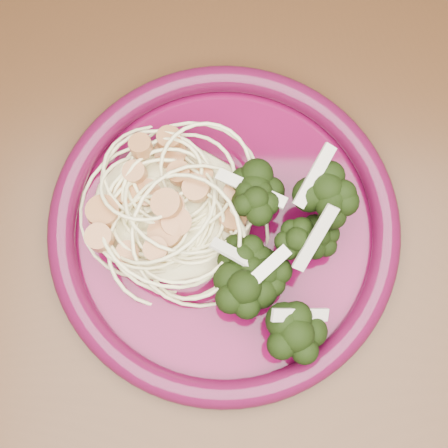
% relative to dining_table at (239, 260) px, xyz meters
% --- Properties ---
extents(dining_table, '(1.20, 0.80, 0.75)m').
position_rel_dining_table_xyz_m(dining_table, '(0.00, 0.00, 0.00)').
color(dining_table, '#472814').
rests_on(dining_table, ground).
extents(dinner_plate, '(0.35, 0.35, 0.02)m').
position_rel_dining_table_xyz_m(dinner_plate, '(-0.01, 0.01, 0.11)').
color(dinner_plate, '#530728').
rests_on(dinner_plate, dining_table).
extents(spaghetti_pile, '(0.16, 0.15, 0.03)m').
position_rel_dining_table_xyz_m(spaghetti_pile, '(-0.06, 0.02, 0.12)').
color(spaghetti_pile, '#F9F2B4').
rests_on(spaghetti_pile, dinner_plate).
extents(scallop_cluster, '(0.15, 0.15, 0.04)m').
position_rel_dining_table_xyz_m(scallop_cluster, '(-0.06, 0.02, 0.16)').
color(scallop_cluster, '#C58149').
rests_on(scallop_cluster, spaghetti_pile).
extents(broccoli_pile, '(0.13, 0.17, 0.05)m').
position_rel_dining_table_xyz_m(broccoli_pile, '(0.04, -0.01, 0.13)').
color(broccoli_pile, black).
rests_on(broccoli_pile, dinner_plate).
extents(onion_garnish, '(0.09, 0.11, 0.05)m').
position_rel_dining_table_xyz_m(onion_garnish, '(0.04, -0.01, 0.16)').
color(onion_garnish, beige).
rests_on(onion_garnish, broccoli_pile).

